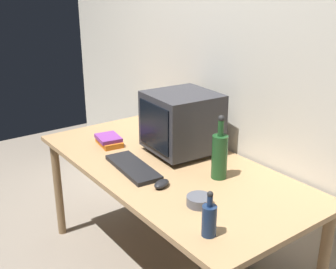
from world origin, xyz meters
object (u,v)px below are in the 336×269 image
at_px(bottle_tall, 220,155).
at_px(cd_spindle, 199,201).
at_px(computer_mouse, 162,184).
at_px(book_stack, 109,140).
at_px(crt_monitor, 182,122).
at_px(bottle_short, 209,219).
at_px(keyboard, 133,167).

bearing_deg(bottle_tall, cd_spindle, -59.63).
bearing_deg(computer_mouse, book_stack, 153.73).
bearing_deg(crt_monitor, bottle_tall, -8.04).
bearing_deg(bottle_short, bottle_tall, 132.67).
xyz_separation_m(bottle_tall, cd_spindle, (0.16, -0.27, -0.11)).
bearing_deg(crt_monitor, keyboard, -84.78).
height_order(crt_monitor, book_stack, crt_monitor).
bearing_deg(bottle_short, crt_monitor, 149.07).
relative_size(crt_monitor, keyboard, 0.98).
bearing_deg(book_stack, bottle_short, -8.09).
height_order(crt_monitor, bottle_tall, crt_monitor).
xyz_separation_m(bottle_short, cd_spindle, (-0.21, 0.13, -0.05)).
relative_size(keyboard, book_stack, 1.99).
distance_m(computer_mouse, book_stack, 0.68).
distance_m(keyboard, cd_spindle, 0.52).
height_order(bottle_short, book_stack, bottle_short).
height_order(keyboard, book_stack, book_stack).
bearing_deg(crt_monitor, computer_mouse, -50.40).
relative_size(keyboard, bottle_short, 2.09).
bearing_deg(bottle_tall, computer_mouse, -106.39).
xyz_separation_m(keyboard, book_stack, (-0.41, 0.07, 0.02)).
relative_size(bottle_tall, bottle_short, 1.72).
distance_m(keyboard, book_stack, 0.41).
height_order(crt_monitor, cd_spindle, crt_monitor).
height_order(keyboard, computer_mouse, computer_mouse).
relative_size(bottle_tall, cd_spindle, 2.89).
xyz_separation_m(crt_monitor, bottle_tall, (0.39, -0.06, -0.06)).
bearing_deg(cd_spindle, computer_mouse, -171.76).
bearing_deg(book_stack, cd_spindle, -2.04).
height_order(keyboard, bottle_tall, bottle_tall).
xyz_separation_m(keyboard, computer_mouse, (0.27, 0.00, 0.01)).
bearing_deg(bottle_tall, book_stack, -162.67).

